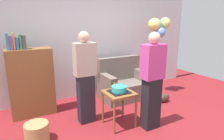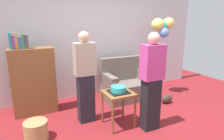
{
  "view_description": "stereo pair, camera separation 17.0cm",
  "coord_description": "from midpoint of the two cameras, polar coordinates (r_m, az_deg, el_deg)",
  "views": [
    {
      "loc": [
        -1.74,
        -2.32,
        1.79
      ],
      "look_at": [
        -0.14,
        0.6,
        0.95
      ],
      "focal_mm": 31.23,
      "sensor_mm": 36.0,
      "label": 1
    },
    {
      "loc": [
        -1.59,
        -2.4,
        1.79
      ],
      "look_at": [
        -0.14,
        0.6,
        0.95
      ],
      "focal_mm": 31.23,
      "sensor_mm": 36.0,
      "label": 2
    }
  ],
  "objects": [
    {
      "name": "balloon_bunch",
      "position": [
        4.77,
        12.59,
        12.46
      ],
      "size": [
        0.54,
        0.37,
        1.87
      ],
      "color": "silver",
      "rests_on": "ground_plane"
    },
    {
      "name": "bookshelf",
      "position": [
        4.05,
        -23.75,
        -3.07
      ],
      "size": [
        0.8,
        0.36,
        1.59
      ],
      "color": "brown",
      "rests_on": "ground_plane"
    },
    {
      "name": "couch",
      "position": [
        4.64,
        2.29,
        -4.1
      ],
      "size": [
        1.1,
        0.7,
        0.96
      ],
      "color": "#6B6056",
      "rests_on": "ground_plane"
    },
    {
      "name": "handbag",
      "position": [
        4.58,
        14.04,
        -7.95
      ],
      "size": [
        0.28,
        0.14,
        0.2
      ],
      "primitive_type": "ellipsoid",
      "color": "#473328",
      "rests_on": "ground_plane"
    },
    {
      "name": "wall_back",
      "position": [
        4.74,
        -8.06,
        8.68
      ],
      "size": [
        6.0,
        0.1,
        2.7
      ],
      "primitive_type": "cube",
      "color": "silver",
      "rests_on": "ground_plane"
    },
    {
      "name": "person_blowing_candles",
      "position": [
        3.43,
        -9.24,
        -2.26
      ],
      "size": [
        0.36,
        0.22,
        1.63
      ],
      "rotation": [
        0.0,
        0.0,
        0.05
      ],
      "color": "#23232D",
      "rests_on": "ground_plane"
    },
    {
      "name": "side_table",
      "position": [
        3.36,
        0.6,
        -8.01
      ],
      "size": [
        0.48,
        0.48,
        0.62
      ],
      "color": "brown",
      "rests_on": "ground_plane"
    },
    {
      "name": "person_holding_cake",
      "position": [
        3.25,
        10.21,
        -3.27
      ],
      "size": [
        0.36,
        0.22,
        1.63
      ],
      "rotation": [
        0.0,
        0.0,
        2.7
      ],
      "color": "black",
      "rests_on": "ground_plane"
    },
    {
      "name": "wicker_basket",
      "position": [
        3.33,
        -22.56,
        -16.61
      ],
      "size": [
        0.36,
        0.36,
        0.3
      ],
      "primitive_type": "cylinder",
      "color": "#A88451",
      "rests_on": "ground_plane"
    },
    {
      "name": "ground_plane",
      "position": [
        3.4,
        5.8,
        -17.69
      ],
      "size": [
        8.0,
        8.0,
        0.0
      ],
      "primitive_type": "plane",
      "color": "maroon"
    },
    {
      "name": "birthday_cake",
      "position": [
        3.31,
        0.61,
        -5.68
      ],
      "size": [
        0.32,
        0.32,
        0.17
      ],
      "color": "black",
      "rests_on": "side_table"
    }
  ]
}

